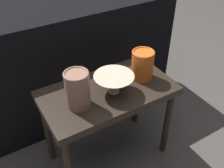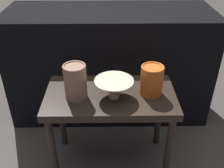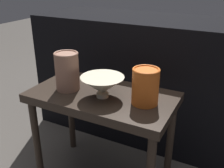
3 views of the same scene
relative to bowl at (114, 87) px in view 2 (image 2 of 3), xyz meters
The scene contains 6 objects.
ground_plane 0.55m from the bowl, 122.06° to the left, with size 8.00×8.00×0.00m, color #4C4742.
table 0.13m from the bowl, 122.06° to the left, with size 0.67×0.37×0.49m.
couch_backdrop 0.61m from the bowl, 91.78° to the left, with size 1.36×0.50×0.76m.
bowl is the anchor object (origin of this frame).
vase_textured_left 0.19m from the bowl, behind, with size 0.11×0.11×0.18m.
vase_colorful_right 0.19m from the bowl, 10.01° to the left, with size 0.12×0.12×0.16m.
Camera 2 is at (-0.01, -1.11, 1.25)m, focal length 42.00 mm.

